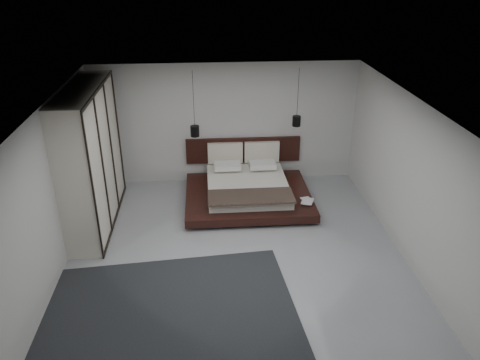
{
  "coord_description": "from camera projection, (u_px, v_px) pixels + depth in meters",
  "views": [
    {
      "loc": [
        -0.48,
        -7.19,
        4.92
      ],
      "look_at": [
        0.19,
        1.2,
        0.83
      ],
      "focal_mm": 35.0,
      "sensor_mm": 36.0,
      "label": 1
    }
  ],
  "objects": [
    {
      "name": "ceiling",
      "position": [
        234.0,
        102.0,
        7.41
      ],
      "size": [
        6.0,
        6.0,
        0.0
      ],
      "primitive_type": "plane",
      "rotation": [
        3.14,
        0.0,
        0.0
      ],
      "color": "white",
      "rests_on": "wall_back"
    },
    {
      "name": "floor",
      "position": [
        235.0,
        249.0,
        8.63
      ],
      "size": [
        6.0,
        6.0,
        0.0
      ],
      "primitive_type": "plane",
      "color": "#979AA0",
      "rests_on": "ground"
    },
    {
      "name": "wardrobe",
      "position": [
        90.0,
        158.0,
        8.98
      ],
      "size": [
        0.66,
        2.8,
        2.75
      ],
      "color": "beige",
      "rests_on": "floor"
    },
    {
      "name": "book_upper",
      "position": [
        302.0,
        201.0,
        9.73
      ],
      "size": [
        0.33,
        0.38,
        0.02
      ],
      "primitive_type": "imported",
      "rotation": [
        0.0,
        0.0,
        -0.39
      ],
      "color": "#99724C",
      "rests_on": "book_lower"
    },
    {
      "name": "lattice_screen",
      "position": [
        90.0,
        140.0,
        10.05
      ],
      "size": [
        0.05,
        0.9,
        2.6
      ],
      "primitive_type": "cube",
      "color": "black",
      "rests_on": "floor"
    },
    {
      "name": "wall_right",
      "position": [
        404.0,
        175.0,
        8.24
      ],
      "size": [
        0.0,
        6.0,
        6.0
      ],
      "primitive_type": "plane",
      "rotation": [
        1.57,
        0.0,
        -1.57
      ],
      "color": "#B5B5B3",
      "rests_on": "floor"
    },
    {
      "name": "pendant_left",
      "position": [
        195.0,
        131.0,
        10.02
      ],
      "size": [
        0.19,
        0.19,
        1.43
      ],
      "color": "black",
      "rests_on": "ceiling"
    },
    {
      "name": "wall_front",
      "position": [
        253.0,
        296.0,
        5.33
      ],
      "size": [
        6.0,
        0.0,
        6.0
      ],
      "primitive_type": "plane",
      "rotation": [
        -1.57,
        0.0,
        0.0
      ],
      "color": "#B5B5B3",
      "rests_on": "floor"
    },
    {
      "name": "pendant_right",
      "position": [
        296.0,
        121.0,
        10.1
      ],
      "size": [
        0.18,
        0.18,
        1.26
      ],
      "color": "black",
      "rests_on": "ceiling"
    },
    {
      "name": "bed",
      "position": [
        247.0,
        188.0,
        10.25
      ],
      "size": [
        2.68,
        2.35,
        1.06
      ],
      "color": "black",
      "rests_on": "floor"
    },
    {
      "name": "book_lower",
      "position": [
        302.0,
        201.0,
        9.77
      ],
      "size": [
        0.25,
        0.3,
        0.02
      ],
      "primitive_type": "imported",
      "rotation": [
        0.0,
        0.0,
        0.24
      ],
      "color": "#99724C",
      "rests_on": "bed"
    },
    {
      "name": "wall_back",
      "position": [
        226.0,
        124.0,
        10.71
      ],
      "size": [
        6.0,
        0.0,
        6.0
      ],
      "primitive_type": "plane",
      "rotation": [
        1.57,
        0.0,
        0.0
      ],
      "color": "#B5B5B3",
      "rests_on": "floor"
    },
    {
      "name": "wall_left",
      "position": [
        56.0,
        187.0,
        7.81
      ],
      "size": [
        0.0,
        6.0,
        6.0
      ],
      "primitive_type": "plane",
      "rotation": [
        1.57,
        0.0,
        1.57
      ],
      "color": "#B5B5B3",
      "rests_on": "floor"
    },
    {
      "name": "rug",
      "position": [
        163.0,
        316.0,
        7.02
      ],
      "size": [
        4.23,
        3.18,
        0.02
      ],
      "primitive_type": "cube",
      "rotation": [
        0.0,
        0.0,
        0.08
      ],
      "color": "black",
      "rests_on": "floor"
    }
  ]
}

